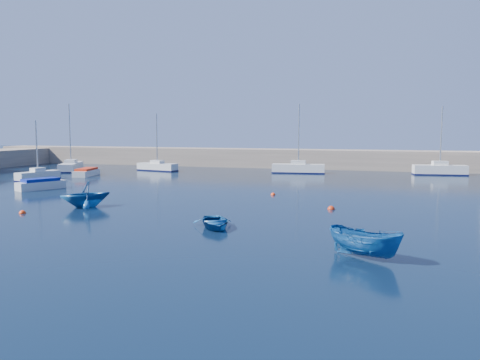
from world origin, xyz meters
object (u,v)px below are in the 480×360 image
(sailboat_4, at_px, (71,166))
(dinghy_right, at_px, (365,243))
(sailboat_3, at_px, (38,175))
(dinghy_center, at_px, (215,222))
(sailboat_7, at_px, (440,169))
(motorboat_1, at_px, (41,184))
(sailboat_5, at_px, (157,167))
(sailboat_6, at_px, (298,168))
(dinghy_left, at_px, (85,194))
(motorboat_2, at_px, (87,172))

(sailboat_4, xyz_separation_m, dinghy_right, (38.23, -32.15, 0.08))
(sailboat_3, relative_size, dinghy_right, 1.85)
(dinghy_center, bearing_deg, sailboat_7, 38.85)
(sailboat_3, bearing_deg, sailboat_4, 124.15)
(motorboat_1, xyz_separation_m, dinghy_center, (20.74, -11.16, -0.15))
(sailboat_7, height_order, motorboat_1, sailboat_7)
(sailboat_4, height_order, motorboat_1, sailboat_4)
(sailboat_5, relative_size, motorboat_1, 1.72)
(sailboat_3, xyz_separation_m, motorboat_1, (5.55, -6.28, -0.06))
(dinghy_right, bearing_deg, sailboat_7, 17.40)
(sailboat_6, relative_size, dinghy_left, 2.51)
(sailboat_3, height_order, sailboat_4, sailboat_4)
(dinghy_center, distance_m, dinghy_right, 9.09)
(sailboat_7, height_order, dinghy_left, sailboat_7)
(dinghy_left, distance_m, dinghy_right, 20.79)
(sailboat_5, xyz_separation_m, sailboat_6, (18.31, 2.03, 0.07))
(sailboat_3, distance_m, dinghy_left, 20.35)
(sailboat_4, bearing_deg, dinghy_left, -76.05)
(sailboat_6, height_order, dinghy_left, sailboat_6)
(motorboat_1, bearing_deg, dinghy_right, -1.58)
(sailboat_3, distance_m, sailboat_6, 30.02)
(dinghy_center, bearing_deg, sailboat_4, 109.16)
(motorboat_1, relative_size, dinghy_right, 1.26)
(sailboat_6, relative_size, motorboat_1, 1.96)
(sailboat_7, distance_m, motorboat_1, 44.07)
(motorboat_1, xyz_separation_m, dinghy_left, (9.70, -7.19, 0.42))
(motorboat_1, bearing_deg, sailboat_7, 60.37)
(sailboat_4, distance_m, sailboat_7, 46.37)
(motorboat_1, distance_m, dinghy_right, 32.63)
(dinghy_center, bearing_deg, sailboat_6, 63.93)
(motorboat_1, bearing_deg, sailboat_6, 74.51)
(motorboat_2, bearing_deg, sailboat_7, 6.76)
(dinghy_right, bearing_deg, sailboat_6, 41.65)
(dinghy_left, bearing_deg, sailboat_7, 91.06)
(sailboat_6, bearing_deg, dinghy_center, 175.41)
(sailboat_6, bearing_deg, sailboat_5, 90.14)
(sailboat_7, xyz_separation_m, dinghy_right, (-7.47, -39.98, 0.01))
(sailboat_4, height_order, dinghy_left, sailboat_4)
(sailboat_6, distance_m, motorboat_2, 25.49)
(sailboat_5, height_order, motorboat_2, sailboat_5)
(motorboat_2, xyz_separation_m, dinghy_left, (13.14, -19.09, 0.47))
(sailboat_4, relative_size, dinghy_right, 2.54)
(sailboat_7, distance_m, dinghy_right, 40.67)
(sailboat_6, bearing_deg, sailboat_3, 116.21)
(sailboat_3, height_order, dinghy_right, sailboat_3)
(sailboat_4, height_order, dinghy_right, sailboat_4)
(sailboat_3, bearing_deg, motorboat_1, -33.75)
(sailboat_4, bearing_deg, motorboat_1, -85.51)
(sailboat_3, distance_m, sailboat_4, 11.39)
(sailboat_3, distance_m, motorboat_2, 6.00)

